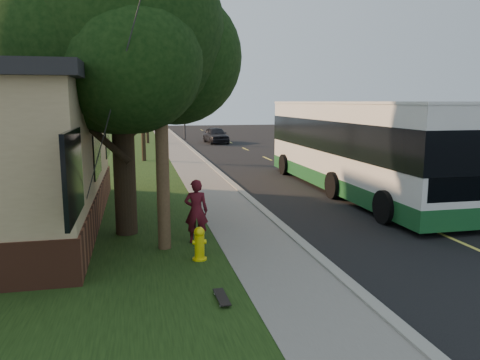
# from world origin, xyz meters

# --- Properties ---
(ground) EXTENTS (120.00, 120.00, 0.00)m
(ground) POSITION_xyz_m (0.00, 0.00, 0.00)
(ground) COLOR black
(ground) RESTS_ON ground
(road) EXTENTS (8.00, 80.00, 0.01)m
(road) POSITION_xyz_m (4.00, 10.00, 0.01)
(road) COLOR black
(road) RESTS_ON ground
(curb) EXTENTS (0.25, 80.00, 0.12)m
(curb) POSITION_xyz_m (0.00, 10.00, 0.06)
(curb) COLOR gray
(curb) RESTS_ON ground
(sidewalk) EXTENTS (2.00, 80.00, 0.08)m
(sidewalk) POSITION_xyz_m (-1.00, 10.00, 0.04)
(sidewalk) COLOR slate
(sidewalk) RESTS_ON ground
(grass_verge) EXTENTS (5.00, 80.00, 0.07)m
(grass_verge) POSITION_xyz_m (-4.50, 10.00, 0.04)
(grass_verge) COLOR black
(grass_verge) RESTS_ON ground
(fire_hydrant) EXTENTS (0.32, 0.32, 0.74)m
(fire_hydrant) POSITION_xyz_m (-2.60, 0.00, 0.43)
(fire_hydrant) COLOR yellow
(fire_hydrant) RESTS_ON grass_verge
(utility_pole) EXTENTS (2.86, 3.21, 9.07)m
(utility_pole) POSITION_xyz_m (-3.31, 0.99, 4.63)
(utility_pole) COLOR #473321
(utility_pole) RESTS_ON ground
(leafy_tree) EXTENTS (6.30, 6.00, 7.80)m
(leafy_tree) POSITION_xyz_m (-4.17, 2.65, 5.17)
(leafy_tree) COLOR black
(leafy_tree) RESTS_ON grass_verge
(bare_tree_near) EXTENTS (1.38, 1.21, 4.31)m
(bare_tree_near) POSITION_xyz_m (-3.50, 18.00, 2.15)
(bare_tree_near) COLOR black
(bare_tree_near) RESTS_ON grass_verge
(bare_tree_far) EXTENTS (1.38, 1.21, 4.03)m
(bare_tree_far) POSITION_xyz_m (-3.00, 30.00, 2.00)
(bare_tree_far) COLOR black
(bare_tree_far) RESTS_ON grass_verge
(traffic_signal) EXTENTS (0.18, 0.22, 5.50)m
(traffic_signal) POSITION_xyz_m (0.50, 34.00, 3.16)
(traffic_signal) COLOR #2D2D30
(traffic_signal) RESTS_ON ground
(transit_bus) EXTENTS (2.99, 12.96, 3.50)m
(transit_bus) POSITION_xyz_m (4.41, 6.85, 1.87)
(transit_bus) COLOR silver
(transit_bus) RESTS_ON ground
(skateboarder) EXTENTS (0.62, 0.45, 1.58)m
(skateboarder) POSITION_xyz_m (-2.50, 1.30, 0.86)
(skateboarder) COLOR #4B0F18
(skateboarder) RESTS_ON grass_verge
(skateboard_main) EXTENTS (0.21, 0.75, 0.07)m
(skateboard_main) POSITION_xyz_m (-2.50, -2.20, 0.12)
(skateboard_main) COLOR black
(skateboard_main) RESTS_ON grass_verge
(distant_car) EXTENTS (1.93, 4.16, 1.38)m
(distant_car) POSITION_xyz_m (2.69, 29.61, 0.69)
(distant_car) COLOR black
(distant_car) RESTS_ON ground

